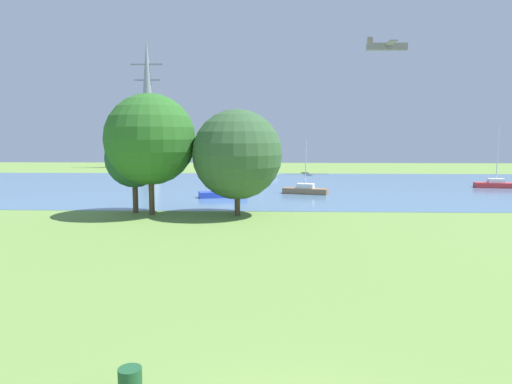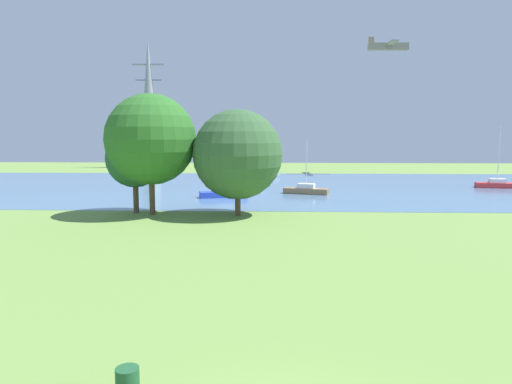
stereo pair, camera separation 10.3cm
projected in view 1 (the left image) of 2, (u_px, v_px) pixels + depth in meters
name	position (u px, v px, depth m)	size (l,w,h in m)	color
ground_plane	(279.00, 231.00, 30.92)	(160.00, 160.00, 0.00)	olive
litter_bin	(130.00, 384.00, 11.04)	(0.56, 0.56, 0.80)	#1E512D
water_surface	(276.00, 186.00, 58.71)	(140.00, 40.00, 0.02)	#52789E
sailboat_white	(261.00, 176.00, 68.95)	(5.01, 2.51, 6.70)	white
sailboat_brown	(305.00, 190.00, 50.81)	(5.03, 2.77, 5.69)	brown
sailboat_red	(496.00, 184.00, 56.81)	(4.97, 2.20, 7.37)	red
sailboat_blue	(223.00, 193.00, 47.89)	(5.03, 2.74, 5.84)	blue
tree_mid_shore	(134.00, 159.00, 37.77)	(4.65, 4.65, 6.74)	brown
tree_west_near	(150.00, 139.00, 36.75)	(7.15, 7.15, 9.54)	brown
tree_west_far	(237.00, 155.00, 36.46)	(6.99, 6.99, 8.29)	brown
electricity_pylon	(148.00, 104.00, 92.78)	(6.40, 4.40, 25.22)	gray
light_aircraft	(387.00, 46.00, 75.34)	(6.43, 8.43, 2.10)	gray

